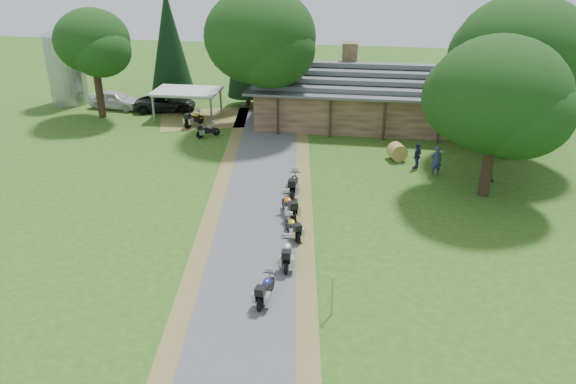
% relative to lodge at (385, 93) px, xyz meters
% --- Properties ---
extents(ground, '(120.00, 120.00, 0.00)m').
position_rel_lodge_xyz_m(ground, '(-6.00, -24.00, -2.45)').
color(ground, '#305016').
rests_on(ground, ground).
extents(driveway, '(51.95, 51.95, 0.00)m').
position_rel_lodge_xyz_m(driveway, '(-6.50, -20.00, -2.45)').
color(driveway, '#4D4D50').
rests_on(driveway, ground).
extents(lodge, '(21.40, 9.40, 4.90)m').
position_rel_lodge_xyz_m(lodge, '(0.00, 0.00, 0.00)').
color(lodge, brown).
rests_on(lodge, ground).
extents(silo, '(3.32, 3.32, 6.65)m').
position_rel_lodge_xyz_m(silo, '(-28.38, 1.69, 0.88)').
color(silo, gray).
rests_on(silo, ground).
extents(carport, '(5.46, 3.67, 2.35)m').
position_rel_lodge_xyz_m(carport, '(-16.27, -1.09, -1.28)').
color(carport, silver).
rests_on(carport, ground).
extents(car_white_sedan, '(3.47, 6.35, 2.01)m').
position_rel_lodge_xyz_m(car_white_sedan, '(-23.49, 0.57, -1.45)').
color(car_white_sedan, silver).
rests_on(car_white_sedan, ground).
extents(car_dark_suv, '(3.67, 6.01, 2.15)m').
position_rel_lodge_xyz_m(car_dark_suv, '(-18.83, 0.54, -1.38)').
color(car_dark_suv, black).
rests_on(car_dark_suv, ground).
extents(motorcycle_row_a, '(0.81, 1.89, 1.25)m').
position_rel_lodge_xyz_m(motorcycle_row_a, '(-4.81, -25.93, -1.82)').
color(motorcycle_row_a, navy).
rests_on(motorcycle_row_a, ground).
extents(motorcycle_row_b, '(0.80, 1.97, 1.31)m').
position_rel_lodge_xyz_m(motorcycle_row_b, '(-4.37, -23.01, -1.79)').
color(motorcycle_row_b, '#B8BAC2').
rests_on(motorcycle_row_b, ground).
extents(motorcycle_row_c, '(1.30, 1.75, 1.16)m').
position_rel_lodge_xyz_m(motorcycle_row_c, '(-4.50, -20.33, -1.87)').
color(motorcycle_row_c, gold).
rests_on(motorcycle_row_c, ground).
extents(motorcycle_row_d, '(1.45, 2.09, 1.37)m').
position_rel_lodge_xyz_m(motorcycle_row_d, '(-5.04, -18.10, -1.76)').
color(motorcycle_row_d, '#CB661E').
rests_on(motorcycle_row_d, ground).
extents(motorcycle_row_e, '(0.74, 2.12, 1.44)m').
position_rel_lodge_xyz_m(motorcycle_row_e, '(-5.21, -15.20, -1.73)').
color(motorcycle_row_e, black).
rests_on(motorcycle_row_e, ground).
extents(motorcycle_carport_a, '(1.35, 2.07, 1.35)m').
position_rel_lodge_xyz_m(motorcycle_carport_a, '(-15.06, -3.33, -1.77)').
color(motorcycle_carport_a, yellow).
rests_on(motorcycle_carport_a, ground).
extents(motorcycle_carport_b, '(1.68, 1.48, 1.16)m').
position_rel_lodge_xyz_m(motorcycle_carport_b, '(-13.19, -5.78, -1.87)').
color(motorcycle_carport_b, slate).
rests_on(motorcycle_carport_b, ground).
extents(person_a, '(0.72, 0.57, 2.26)m').
position_rel_lodge_xyz_m(person_a, '(3.30, -10.82, -1.32)').
color(person_a, navy).
rests_on(person_a, ground).
extents(person_b, '(0.64, 0.46, 2.23)m').
position_rel_lodge_xyz_m(person_b, '(6.39, -11.29, -1.33)').
color(person_b, navy).
rests_on(person_b, ground).
extents(person_c, '(0.63, 0.70, 2.02)m').
position_rel_lodge_xyz_m(person_c, '(2.18, -9.85, -1.44)').
color(person_c, navy).
rests_on(person_c, ground).
extents(hay_bale, '(1.44, 1.38, 1.15)m').
position_rel_lodge_xyz_m(hay_bale, '(0.93, -8.46, -1.88)').
color(hay_bale, '#A3833C').
rests_on(hay_bale, ground).
extents(sign_post, '(0.33, 0.05, 1.82)m').
position_rel_lodge_xyz_m(sign_post, '(-2.01, -26.53, -1.54)').
color(sign_post, gray).
rests_on(sign_post, ground).
extents(oak_lodge_left, '(8.38, 8.38, 11.59)m').
position_rel_lodge_xyz_m(oak_lodge_left, '(-9.53, -3.17, 3.35)').
color(oak_lodge_left, black).
rests_on(oak_lodge_left, ground).
extents(oak_lodge_right, '(8.63, 8.63, 11.58)m').
position_rel_lodge_xyz_m(oak_lodge_right, '(8.30, -7.00, 3.34)').
color(oak_lodge_right, black).
rests_on(oak_lodge_right, ground).
extents(oak_driveway, '(7.64, 7.64, 9.73)m').
position_rel_lodge_xyz_m(oak_driveway, '(5.88, -13.53, 2.41)').
color(oak_driveway, black).
rests_on(oak_driveway, ground).
extents(oak_silo, '(6.01, 6.01, 10.26)m').
position_rel_lodge_xyz_m(oak_silo, '(-23.50, -2.14, 2.68)').
color(oak_silo, black).
rests_on(oak_silo, ground).
extents(cedar_near, '(3.61, 3.61, 13.30)m').
position_rel_lodge_xyz_m(cedar_near, '(-12.07, 3.29, 4.20)').
color(cedar_near, black).
rests_on(cedar_near, ground).
extents(cedar_far, '(3.86, 3.86, 9.96)m').
position_rel_lodge_xyz_m(cedar_far, '(-19.41, 4.19, 2.53)').
color(cedar_far, black).
rests_on(cedar_far, ground).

